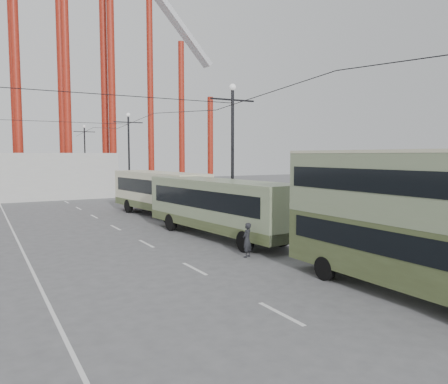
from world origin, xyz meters
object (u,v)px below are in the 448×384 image
single_decker_green (219,205)px  pedestrian (247,240)px  double_decker_bus (403,214)px  single_decker_cream (159,191)px

single_decker_green → pedestrian: 5.29m
double_decker_bus → single_decker_green: size_ratio=0.77×
double_decker_bus → single_decker_green: bearing=91.0°
single_decker_cream → pedestrian: bearing=-102.5°
double_decker_bus → single_decker_green: double_decker_bus is taller
double_decker_bus → single_decker_cream: bearing=89.4°
single_decker_cream → single_decker_green: bearing=-98.3°
double_decker_bus → pedestrian: double_decker_bus is taller
pedestrian → single_decker_cream: bearing=-126.0°
single_decker_green → single_decker_cream: size_ratio=1.07×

